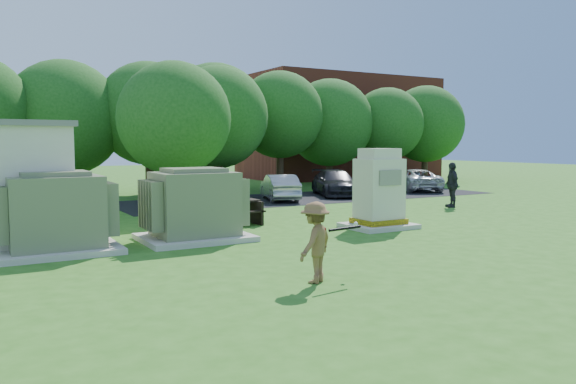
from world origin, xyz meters
TOP-DOWN VIEW (x-y plane):
  - ground at (0.00, 0.00)m, footprint 120.00×120.00m
  - brick_building at (18.00, 27.00)m, footprint 15.00×8.00m
  - parking_strip at (7.00, 13.50)m, footprint 20.00×6.00m
  - transformer_left at (-6.50, 4.50)m, footprint 3.00×2.40m
  - transformer_right at (-2.80, 4.50)m, footprint 3.00×2.40m
  - generator_cabinet at (3.24, 3.68)m, footprint 2.14×1.75m
  - picnic_table at (-0.67, 6.75)m, footprint 1.95×1.47m
  - batter at (-2.46, -1.37)m, footprint 1.21×1.06m
  - person_at_picnic at (-0.92, 7.78)m, footprint 0.99×0.97m
  - person_walking_right at (9.78, 6.78)m, footprint 0.91×1.24m
  - car_white at (1.02, 13.85)m, footprint 1.93×4.39m
  - car_silver_a at (4.74, 13.06)m, footprint 2.44×4.06m
  - car_dark at (8.46, 13.72)m, footprint 3.45×5.03m
  - car_silver_b at (14.23, 13.98)m, footprint 3.70×5.01m
  - batting_equipment at (-1.86, -1.43)m, footprint 1.22×0.53m
  - tree_row at (1.75, 18.50)m, footprint 41.30×13.30m

SIDE VIEW (x-z plane):
  - ground at x=0.00m, z-range 0.00..0.00m
  - parking_strip at x=7.00m, z-range 0.00..0.01m
  - picnic_table at x=-0.67m, z-range 0.10..0.94m
  - car_silver_a at x=4.74m, z-range 0.00..1.26m
  - car_silver_b at x=14.23m, z-range 0.00..1.27m
  - car_dark at x=8.46m, z-range 0.00..1.35m
  - car_white at x=1.02m, z-range 0.00..1.47m
  - person_at_picnic at x=-0.92m, z-range 0.00..1.61m
  - batter at x=-2.46m, z-range 0.00..1.62m
  - transformer_left at x=-6.50m, z-range -0.07..2.00m
  - transformer_right at x=-2.80m, z-range -0.07..2.00m
  - person_walking_right at x=9.78m, z-range 0.00..1.95m
  - batting_equipment at x=-1.86m, z-range 1.02..1.11m
  - generator_cabinet at x=3.24m, z-range -0.16..2.44m
  - brick_building at x=18.00m, z-range 0.00..8.00m
  - tree_row at x=1.75m, z-range 0.50..7.80m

